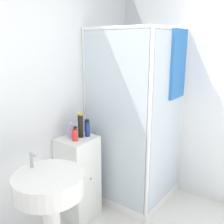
# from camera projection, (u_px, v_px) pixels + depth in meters

# --- Properties ---
(wall_back) EXTENTS (6.40, 0.06, 2.50)m
(wall_back) POSITION_uv_depth(u_px,v_px,m) (13.00, 111.00, 2.20)
(wall_back) COLOR silver
(wall_back) RESTS_ON ground_plane
(shower_enclosure) EXTENTS (0.83, 0.86, 1.95)m
(shower_enclosure) POSITION_uv_depth(u_px,v_px,m) (138.00, 153.00, 3.02)
(shower_enclosure) COLOR white
(shower_enclosure) RESTS_ON ground_plane
(vanity_cabinet) EXTENTS (0.36, 0.35, 0.88)m
(vanity_cabinet) POSITION_uv_depth(u_px,v_px,m) (78.00, 178.00, 2.72)
(vanity_cabinet) COLOR white
(vanity_cabinet) RESTS_ON ground_plane
(sink) EXTENTS (0.53, 0.53, 1.01)m
(sink) POSITION_uv_depth(u_px,v_px,m) (50.00, 197.00, 1.95)
(sink) COLOR white
(sink) RESTS_ON ground_plane
(soap_dispenser) EXTENTS (0.06, 0.06, 0.15)m
(soap_dispenser) POSITION_uv_depth(u_px,v_px,m) (75.00, 135.00, 2.52)
(soap_dispenser) COLOR red
(soap_dispenser) RESTS_ON vanity_cabinet
(shampoo_bottle_tall_black) EXTENTS (0.05, 0.05, 0.25)m
(shampoo_bottle_tall_black) POSITION_uv_depth(u_px,v_px,m) (81.00, 125.00, 2.60)
(shampoo_bottle_tall_black) COLOR black
(shampoo_bottle_tall_black) RESTS_ON vanity_cabinet
(shampoo_bottle_blue) EXTENTS (0.05, 0.05, 0.18)m
(shampoo_bottle_blue) POSITION_uv_depth(u_px,v_px,m) (87.00, 128.00, 2.63)
(shampoo_bottle_blue) COLOR navy
(shampoo_bottle_blue) RESTS_ON vanity_cabinet
(lotion_bottle_white) EXTENTS (0.05, 0.05, 0.16)m
(lotion_bottle_white) POSITION_uv_depth(u_px,v_px,m) (71.00, 131.00, 2.60)
(lotion_bottle_white) COLOR #B299C6
(lotion_bottle_white) RESTS_ON vanity_cabinet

